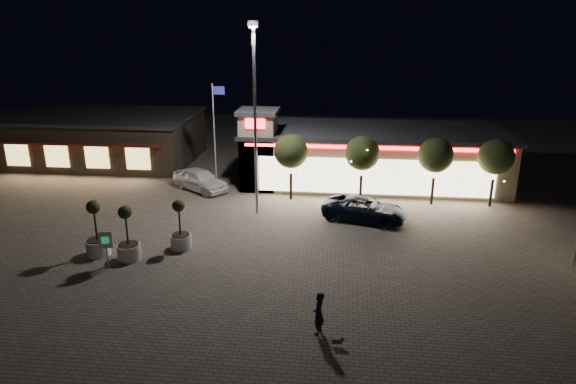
# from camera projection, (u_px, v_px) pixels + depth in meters

# --- Properties ---
(ground) EXTENTS (90.00, 90.00, 0.00)m
(ground) POSITION_uv_depth(u_px,v_px,m) (195.00, 264.00, 27.42)
(ground) COLOR #665D53
(ground) RESTS_ON ground
(retail_building) EXTENTS (20.40, 8.40, 6.10)m
(retail_building) POSITION_uv_depth(u_px,v_px,m) (366.00, 155.00, 40.63)
(retail_building) COLOR #9D8F72
(retail_building) RESTS_ON ground
(restaurant_building) EXTENTS (16.40, 11.00, 4.30)m
(restaurant_building) POSITION_uv_depth(u_px,v_px,m) (106.00, 137.00, 46.97)
(restaurant_building) COLOR #382D23
(restaurant_building) RESTS_ON ground
(floodlight_pole) EXTENTS (0.60, 0.40, 12.38)m
(floodlight_pole) POSITION_uv_depth(u_px,v_px,m) (255.00, 109.00, 32.50)
(floodlight_pole) COLOR gray
(floodlight_pole) RESTS_ON ground
(flagpole) EXTENTS (0.95, 0.10, 8.00)m
(flagpole) POSITION_uv_depth(u_px,v_px,m) (215.00, 127.00, 38.34)
(flagpole) COLOR white
(flagpole) RESTS_ON ground
(string_tree_a) EXTENTS (2.42, 2.42, 4.79)m
(string_tree_a) POSITION_uv_depth(u_px,v_px,m) (291.00, 151.00, 36.23)
(string_tree_a) COLOR #332319
(string_tree_a) RESTS_ON ground
(string_tree_b) EXTENTS (2.42, 2.42, 4.79)m
(string_tree_b) POSITION_uv_depth(u_px,v_px,m) (362.00, 153.00, 35.71)
(string_tree_b) COLOR #332319
(string_tree_b) RESTS_ON ground
(string_tree_c) EXTENTS (2.42, 2.42, 4.79)m
(string_tree_c) POSITION_uv_depth(u_px,v_px,m) (436.00, 155.00, 35.20)
(string_tree_c) COLOR #332319
(string_tree_c) RESTS_ON ground
(string_tree_d) EXTENTS (2.42, 2.42, 4.79)m
(string_tree_d) POSITION_uv_depth(u_px,v_px,m) (496.00, 157.00, 34.79)
(string_tree_d) COLOR #332319
(string_tree_d) RESTS_ON ground
(pickup_truck) EXTENTS (5.92, 3.91, 1.51)m
(pickup_truck) POSITION_uv_depth(u_px,v_px,m) (364.00, 209.00, 33.23)
(pickup_truck) COLOR black
(pickup_truck) RESTS_ON ground
(white_sedan) EXTENTS (5.14, 4.41, 1.67)m
(white_sedan) POSITION_uv_depth(u_px,v_px,m) (200.00, 180.00, 39.07)
(white_sedan) COLOR white
(white_sedan) RESTS_ON ground
(pedestrian) EXTENTS (0.62, 0.78, 1.89)m
(pedestrian) POSITION_uv_depth(u_px,v_px,m) (319.00, 313.00, 21.13)
(pedestrian) COLOR black
(pedestrian) RESTS_ON ground
(dog) EXTENTS (0.51, 0.19, 0.27)m
(dog) POSITION_uv_depth(u_px,v_px,m) (339.00, 340.00, 20.50)
(dog) COLOR #59514C
(dog) RESTS_ON ground
(planter_left) EXTENTS (1.30, 1.30, 3.20)m
(planter_left) POSITION_uv_depth(u_px,v_px,m) (97.00, 238.00, 28.26)
(planter_left) COLOR silver
(planter_left) RESTS_ON ground
(planter_mid) EXTENTS (1.26, 1.26, 3.09)m
(planter_mid) POSITION_uv_depth(u_px,v_px,m) (128.00, 243.00, 27.78)
(planter_mid) COLOR silver
(planter_mid) RESTS_ON ground
(planter_right) EXTENTS (1.19, 1.19, 2.93)m
(planter_right) POSITION_uv_depth(u_px,v_px,m) (180.00, 233.00, 29.12)
(planter_right) COLOR silver
(planter_right) RESTS_ON ground
(valet_sign) EXTENTS (0.69, 0.25, 2.12)m
(valet_sign) POSITION_uv_depth(u_px,v_px,m) (106.00, 243.00, 26.43)
(valet_sign) COLOR gray
(valet_sign) RESTS_ON ground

